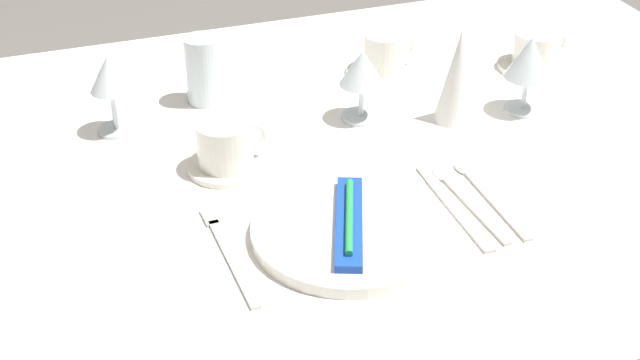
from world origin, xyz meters
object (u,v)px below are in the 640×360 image
toothbrush_package (349,221)px  fork_outer (228,251)px  dinner_knife (455,208)px  wine_glass_left (362,71)px  coffee_cup_right (226,143)px  wine_glass_centre (110,79)px  drink_tumbler (203,70)px  dinner_plate (349,231)px  coffee_cup_left (386,51)px  coffee_cup_far (537,48)px  spoon_soup (461,194)px  spoon_dessert (483,189)px  wine_glass_right (529,60)px  napkin_folded (458,76)px

toothbrush_package → fork_outer: 0.17m
dinner_knife → wine_glass_left: size_ratio=1.83×
coffee_cup_right → wine_glass_centre: 0.23m
wine_glass_centre → drink_tumbler: (0.16, 0.06, -0.04)m
dinner_plate → drink_tumbler: 0.47m
dinner_plate → drink_tumbler: drink_tumbler is taller
coffee_cup_left → coffee_cup_far: 0.28m
fork_outer → spoon_soup: 0.36m
wine_glass_centre → wine_glass_left: (0.40, -0.09, -0.01)m
drink_tumbler → dinner_knife: bearing=-59.9°
spoon_dessert → coffee_cup_left: 0.42m
toothbrush_package → coffee_cup_far: bearing=36.3°
fork_outer → spoon_dessert: spoon_dessert is taller
spoon_dessert → coffee_cup_right: size_ratio=1.98×
dinner_plate → drink_tumbler: size_ratio=2.26×
coffee_cup_right → drink_tumbler: bearing=84.9°
coffee_cup_right → wine_glass_right: (0.53, 0.01, 0.05)m
coffee_cup_far → wine_glass_right: 0.18m
dinner_plate → dinner_knife: bearing=3.2°
coffee_cup_right → wine_glass_centre: size_ratio=0.81×
toothbrush_package → spoon_soup: 0.20m
napkin_folded → coffee_cup_right: bearing=-176.4°
fork_outer → wine_glass_centre: bearing=103.3°
wine_glass_centre → wine_glass_right: same height
coffee_cup_far → wine_glass_right: size_ratio=0.79×
wine_glass_centre → napkin_folded: 0.57m
spoon_soup → dinner_plate: bearing=-168.4°
dinner_plate → coffee_cup_right: (-0.11, 0.23, 0.04)m
wine_glass_left → spoon_soup: bearing=-79.2°
wine_glass_centre → coffee_cup_far: bearing=-1.5°
dinner_plate → spoon_dessert: (0.23, 0.04, -0.01)m
coffee_cup_left → wine_glass_centre: (-0.50, -0.05, 0.05)m
napkin_folded → coffee_cup_left: bearing=101.8°
coffee_cup_left → wine_glass_left: (-0.11, -0.15, 0.04)m
spoon_soup → coffee_cup_left: (0.05, 0.42, 0.04)m
dinner_plate → coffee_cup_right: coffee_cup_right is taller
dinner_knife → drink_tumbler: drink_tumbler is taller
wine_glass_right → drink_tumbler: wine_glass_right is taller
coffee_cup_far → wine_glass_left: size_ratio=0.87×
spoon_dessert → wine_glass_right: bearing=47.4°
dinner_plate → coffee_cup_left: size_ratio=2.70×
dinner_knife → wine_glass_left: 0.31m
coffee_cup_far → wine_glass_centre: 0.78m
toothbrush_package → napkin_folded: bearing=41.3°
dinner_knife → wine_glass_centre: (-0.42, 0.39, 0.09)m
toothbrush_package → dinner_knife: (0.17, 0.01, -0.02)m
napkin_folded → wine_glass_left: bearing=159.2°
wine_glass_right → fork_outer: bearing=-159.1°
fork_outer → dinner_knife: same height
coffee_cup_left → coffee_cup_right: coffee_cup_right is taller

